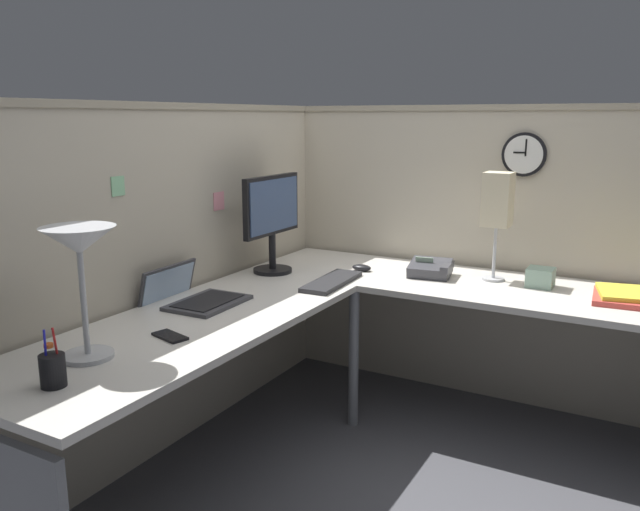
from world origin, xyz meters
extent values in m
plane|color=#47474C|center=(0.00, 0.00, 0.00)|extent=(6.80, 6.80, 0.00)
cube|color=#B7AD99|center=(-0.36, 0.87, 0.78)|extent=(2.57, 0.10, 1.55)
cube|color=gray|center=(-0.36, 0.87, 1.56)|extent=(2.57, 0.12, 0.03)
cube|color=#B7AD99|center=(0.87, -0.27, 0.78)|extent=(0.10, 2.37, 1.55)
cube|color=gray|center=(0.87, -0.27, 1.56)|extent=(0.12, 2.37, 0.03)
cube|color=beige|center=(-0.38, 0.47, 0.71)|extent=(2.35, 0.66, 0.03)
cube|color=beige|center=(0.47, -0.60, 0.71)|extent=(0.66, 1.49, 0.03)
cylinder|color=slate|center=(0.16, 0.16, 0.35)|extent=(0.05, 0.05, 0.70)
cylinder|color=black|center=(0.18, 0.64, 0.74)|extent=(0.20, 0.20, 0.02)
cylinder|color=black|center=(0.18, 0.64, 0.84)|extent=(0.04, 0.04, 0.20)
cube|color=black|center=(0.18, 0.64, 1.08)|extent=(0.46, 0.03, 0.30)
cube|color=#384C72|center=(0.18, 0.62, 1.08)|extent=(0.42, 0.01, 0.26)
cube|color=#38383D|center=(-0.45, 0.56, 0.74)|extent=(0.35, 0.25, 0.02)
cube|color=black|center=(-0.45, 0.56, 0.75)|extent=(0.29, 0.19, 0.00)
cube|color=#38383D|center=(-0.46, 0.79, 0.77)|extent=(0.34, 0.08, 0.22)
cube|color=#99B2D1|center=(-0.46, 0.78, 0.77)|extent=(0.31, 0.06, 0.18)
cube|color=#232326|center=(0.12, 0.26, 0.74)|extent=(0.44, 0.16, 0.02)
ellipsoid|color=black|center=(0.42, 0.25, 0.75)|extent=(0.06, 0.10, 0.03)
cylinder|color=#B7BABF|center=(-1.13, 0.52, 0.74)|extent=(0.17, 0.17, 0.02)
cylinder|color=#B7BABF|center=(-1.13, 0.52, 0.93)|extent=(0.02, 0.02, 0.38)
cone|color=#B7BABF|center=(-1.13, 0.52, 1.13)|extent=(0.24, 0.24, 0.09)
cylinder|color=black|center=(-1.34, 0.43, 0.78)|extent=(0.08, 0.08, 0.10)
cylinder|color=#1E1EB2|center=(-1.35, 0.43, 0.84)|extent=(0.01, 0.01, 0.13)
cylinder|color=#B21E1E|center=(-1.33, 0.42, 0.84)|extent=(0.01, 0.02, 0.13)
cylinder|color=#D8591E|center=(-1.34, 0.44, 0.85)|extent=(0.03, 0.03, 0.01)
cube|color=black|center=(-0.85, 0.42, 0.73)|extent=(0.10, 0.16, 0.01)
cube|color=#38383D|center=(0.49, -0.10, 0.77)|extent=(0.21, 0.22, 0.10)
cube|color=#8CA58C|center=(0.48, -0.07, 0.80)|extent=(0.03, 0.09, 0.04)
cube|color=#38383D|center=(0.50, -0.19, 0.79)|extent=(0.19, 0.07, 0.04)
cube|color=#BF3F38|center=(0.47, -0.97, 0.74)|extent=(0.29, 0.23, 0.02)
cube|color=yellow|center=(0.49, -0.98, 0.76)|extent=(0.29, 0.24, 0.02)
cylinder|color=#B7BABF|center=(0.57, -0.40, 0.74)|extent=(0.11, 0.11, 0.01)
cylinder|color=#B7BABF|center=(0.57, -0.40, 0.87)|extent=(0.02, 0.02, 0.27)
cube|color=beige|center=(0.57, -0.40, 1.13)|extent=(0.13, 0.13, 0.26)
cube|color=#8CAD99|center=(0.55, -0.63, 0.78)|extent=(0.12, 0.12, 0.09)
cylinder|color=black|center=(0.82, -0.46, 1.33)|extent=(0.03, 0.22, 0.22)
cylinder|color=white|center=(0.80, -0.46, 1.33)|extent=(0.00, 0.19, 0.19)
cube|color=black|center=(0.80, -0.44, 1.34)|extent=(0.00, 0.06, 0.01)
cube|color=black|center=(0.80, -0.47, 1.37)|extent=(0.00, 0.01, 0.08)
cube|color=pink|center=(-0.03, 0.82, 1.11)|extent=(0.08, 0.00, 0.09)
cube|color=#8CCC99|center=(-0.67, 0.82, 1.25)|extent=(0.07, 0.00, 0.08)
camera|label=1|loc=(-2.50, -1.13, 1.52)|focal=35.68mm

